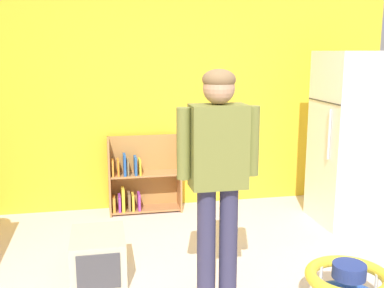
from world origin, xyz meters
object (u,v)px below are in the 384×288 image
bookshelf (140,179)px  pet_carrier (98,256)px  baby_walker (348,286)px  standing_person (218,166)px  refrigerator (353,139)px

bookshelf → pet_carrier: 1.59m
baby_walker → pet_carrier: (-1.72, 0.78, 0.02)m
standing_person → refrigerator: bearing=36.3°
bookshelf → standing_person: bearing=-80.0°
refrigerator → standing_person: size_ratio=1.07×
refrigerator → bookshelf: bearing=160.8°
bookshelf → refrigerator: bearing=-19.2°
refrigerator → bookshelf: size_ratio=2.09×
standing_person → baby_walker: (0.89, -0.24, -0.85)m
pet_carrier → bookshelf: bearing=72.7°
standing_person → pet_carrier: bearing=146.7°
bookshelf → pet_carrier: bookshelf is taller
bookshelf → baby_walker: bearing=-61.3°
refrigerator → pet_carrier: 2.81m
refrigerator → pet_carrier: (-2.61, -0.76, -0.71)m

